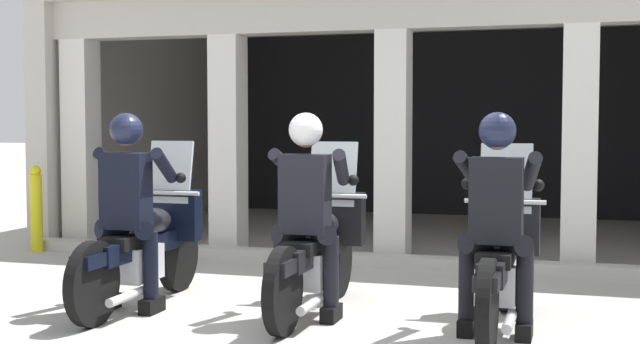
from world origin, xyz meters
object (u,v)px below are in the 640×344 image
Objects in this scene: motorcycle_left at (146,244)px; bollard_kerbside at (36,209)px; police_officer_left at (128,194)px; motorcycle_right at (500,260)px; motorcycle_center at (318,249)px; police_officer_right at (497,204)px; police_officer_center at (306,198)px.

bollard_kerbside is at bearing 143.91° from motorcycle_left.
motorcycle_left is at bearing 93.50° from police_officer_left.
motorcycle_right is at bearing 10.26° from police_officer_left.
police_officer_right reaches higher than motorcycle_center.
motorcycle_center is (1.44, 0.16, 0.00)m from motorcycle_left.
police_officer_center is at bearing -175.74° from police_officer_right.
motorcycle_left is 1.00× the size of motorcycle_center.
motorcycle_left reaches higher than bollard_kerbside.
police_officer_left is at bearing -164.83° from motorcycle_right.
police_officer_left reaches higher than motorcycle_right.
motorcycle_center and motorcycle_right have the same top height.
police_officer_right is at bearing 4.65° from police_officer_left.
police_officer_left is 2.88m from police_officer_right.
motorcycle_center is 1.55m from police_officer_right.
motorcycle_left is at bearing -164.25° from motorcycle_center.
police_officer_center is (1.44, 0.16, 0.00)m from police_officer_left.
motorcycle_left is at bearing -39.86° from bollard_kerbside.
police_officer_center reaches higher than bollard_kerbside.
motorcycle_left is 2.92m from police_officer_right.
police_officer_left and police_officer_center have the same top height.
motorcycle_center is at bearing 20.71° from police_officer_left.
police_officer_left is 1.58× the size of bollard_kerbside.
motorcycle_left is at bearing -170.45° from motorcycle_right.
police_officer_right is (2.88, 0.04, 0.00)m from police_officer_left.
police_officer_right is (1.44, -0.11, 0.00)m from police_officer_center.
police_officer_right is (2.88, -0.24, 0.44)m from motorcycle_left.
motorcycle_right is 2.03× the size of bollard_kerbside.
police_officer_center and police_officer_right have the same top height.
motorcycle_center is 4.54m from bollard_kerbside.
bollard_kerbside is (-4.06, 2.32, -0.44)m from police_officer_center.
bollard_kerbside is at bearing 159.87° from police_officer_center.
bollard_kerbside is at bearing 140.43° from police_officer_left.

